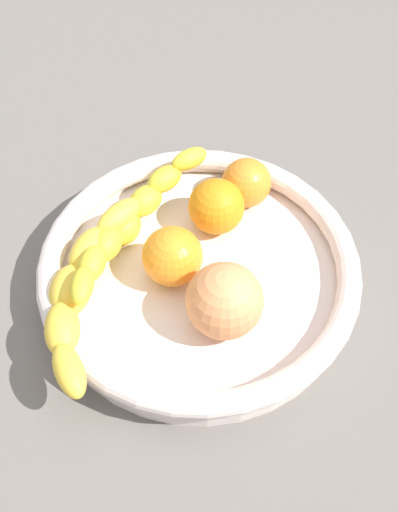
% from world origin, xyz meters
% --- Properties ---
extents(kitchen_counter, '(1.20, 1.20, 0.03)m').
position_xyz_m(kitchen_counter, '(0.00, 0.00, 0.01)').
color(kitchen_counter, '#66605A').
rests_on(kitchen_counter, ground).
extents(fruit_bowl, '(0.32, 0.32, 0.05)m').
position_xyz_m(fruit_bowl, '(0.00, 0.00, 0.05)').
color(fruit_bowl, silver).
rests_on(fruit_bowl, kitchen_counter).
extents(banana_draped_left, '(0.11, 0.22, 0.06)m').
position_xyz_m(banana_draped_left, '(0.08, 0.03, 0.08)').
color(banana_draped_left, yellow).
rests_on(banana_draped_left, fruit_bowl).
extents(banana_draped_right, '(0.17, 0.18, 0.04)m').
position_xyz_m(banana_draped_right, '(0.04, 0.11, 0.08)').
color(banana_draped_right, yellow).
rests_on(banana_draped_right, fruit_bowl).
extents(orange_front, '(0.06, 0.06, 0.06)m').
position_xyz_m(orange_front, '(0.02, 0.02, 0.08)').
color(orange_front, orange).
rests_on(orange_front, fruit_bowl).
extents(orange_mid_left, '(0.06, 0.06, 0.06)m').
position_xyz_m(orange_mid_left, '(0.04, -0.05, 0.08)').
color(orange_mid_left, orange).
rests_on(orange_mid_left, fruit_bowl).
extents(orange_mid_right, '(0.05, 0.05, 0.05)m').
position_xyz_m(orange_mid_right, '(0.05, -0.10, 0.08)').
color(orange_mid_right, orange).
rests_on(orange_mid_right, fruit_bowl).
extents(peach_blush, '(0.07, 0.07, 0.07)m').
position_xyz_m(peach_blush, '(-0.06, 0.01, 0.09)').
color(peach_blush, '#ED9259').
rests_on(peach_blush, fruit_bowl).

